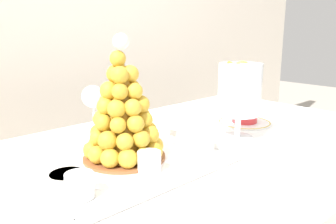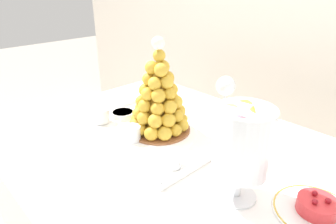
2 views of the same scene
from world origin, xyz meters
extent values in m
cube|color=silver|center=(0.00, 1.10, 1.25)|extent=(4.80, 0.10, 2.50)
cylinder|color=brown|center=(0.66, 0.37, 0.37)|extent=(0.04, 0.04, 0.74)
cube|color=brown|center=(0.00, 0.00, 0.75)|extent=(1.45, 0.86, 0.02)
cube|color=white|center=(0.00, 0.00, 0.76)|extent=(1.51, 0.92, 0.00)
cube|color=white|center=(0.00, 0.46, 0.60)|extent=(1.51, 0.01, 0.32)
cube|color=white|center=(0.75, 0.00, 0.60)|extent=(0.01, 0.92, 0.32)
cube|color=white|center=(-0.26, 0.01, 0.76)|extent=(0.52, 0.36, 0.01)
cube|color=white|center=(-0.26, -0.18, 0.77)|extent=(0.52, 0.01, 0.02)
cube|color=white|center=(-0.26, 0.19, 0.77)|extent=(0.52, 0.01, 0.02)
cube|color=white|center=(-0.52, 0.01, 0.77)|extent=(0.01, 0.36, 0.02)
cube|color=white|center=(0.00, 0.01, 0.77)|extent=(0.01, 0.36, 0.02)
cylinder|color=white|center=(-0.26, 0.01, 0.77)|extent=(0.33, 0.33, 0.00)
cylinder|color=brown|center=(-0.25, 0.04, 0.77)|extent=(0.23, 0.23, 0.01)
cone|color=#B28224|center=(-0.25, 0.04, 0.92)|extent=(0.14, 0.14, 0.28)
sphere|color=gold|center=(-0.17, 0.04, 0.80)|extent=(0.04, 0.04, 0.04)
sphere|color=gold|center=(-0.18, 0.08, 0.80)|extent=(0.05, 0.05, 0.05)
sphere|color=gold|center=(-0.21, 0.12, 0.80)|extent=(0.04, 0.04, 0.04)
sphere|color=gold|center=(-0.25, 0.13, 0.80)|extent=(0.04, 0.04, 0.04)
sphere|color=gold|center=(-0.29, 0.12, 0.80)|extent=(0.05, 0.05, 0.05)
sphere|color=gold|center=(-0.32, 0.08, 0.80)|extent=(0.05, 0.05, 0.05)
sphere|color=gold|center=(-0.34, 0.04, 0.80)|extent=(0.05, 0.05, 0.05)
sphere|color=gold|center=(-0.32, 0.00, 0.80)|extent=(0.05, 0.05, 0.05)
sphere|color=gold|center=(-0.29, -0.03, 0.80)|extent=(0.05, 0.05, 0.05)
sphere|color=gold|center=(-0.25, -0.04, 0.80)|extent=(0.04, 0.04, 0.04)
sphere|color=gold|center=(-0.21, -0.03, 0.80)|extent=(0.05, 0.05, 0.05)
sphere|color=gold|center=(-0.18, 0.00, 0.80)|extent=(0.05, 0.05, 0.05)
sphere|color=gold|center=(-0.18, 0.07, 0.84)|extent=(0.04, 0.04, 0.04)
sphere|color=gold|center=(-0.21, 0.10, 0.84)|extent=(0.05, 0.05, 0.05)
sphere|color=gold|center=(-0.25, 0.11, 0.84)|extent=(0.05, 0.05, 0.05)
sphere|color=gold|center=(-0.30, 0.10, 0.84)|extent=(0.04, 0.04, 0.04)
sphere|color=gold|center=(-0.32, 0.06, 0.84)|extent=(0.04, 0.04, 0.04)
sphere|color=gold|center=(-0.32, 0.02, 0.84)|extent=(0.05, 0.05, 0.05)
sphere|color=gold|center=(-0.29, -0.02, 0.84)|extent=(0.04, 0.04, 0.04)
sphere|color=gold|center=(-0.25, -0.03, 0.84)|extent=(0.05, 0.05, 0.05)
sphere|color=gold|center=(-0.21, -0.02, 0.84)|extent=(0.05, 0.05, 0.05)
sphere|color=gold|center=(-0.18, 0.02, 0.84)|extent=(0.05, 0.05, 0.05)
sphere|color=gold|center=(-0.20, 0.08, 0.88)|extent=(0.05, 0.05, 0.05)
sphere|color=gold|center=(-0.25, 0.10, 0.88)|extent=(0.05, 0.05, 0.05)
sphere|color=gold|center=(-0.29, 0.09, 0.88)|extent=(0.05, 0.05, 0.05)
sphere|color=gold|center=(-0.31, 0.05, 0.88)|extent=(0.04, 0.04, 0.04)
sphere|color=gold|center=(-0.30, 0.00, 0.88)|extent=(0.04, 0.04, 0.04)
sphere|color=gold|center=(-0.26, -0.02, 0.88)|extent=(0.05, 0.05, 0.05)
sphere|color=gold|center=(-0.21, 0.00, 0.88)|extent=(0.05, 0.05, 0.05)
sphere|color=gold|center=(-0.19, 0.04, 0.88)|extent=(0.05, 0.05, 0.05)
sphere|color=gold|center=(-0.23, 0.08, 0.92)|extent=(0.04, 0.04, 0.04)
sphere|color=gold|center=(-0.27, 0.09, 0.92)|extent=(0.05, 0.05, 0.05)
sphere|color=gold|center=(-0.30, 0.06, 0.92)|extent=(0.05, 0.05, 0.05)
sphere|color=gold|center=(-0.29, 0.01, 0.92)|extent=(0.05, 0.05, 0.05)
sphere|color=gold|center=(-0.25, -0.01, 0.92)|extent=(0.05, 0.05, 0.05)
sphere|color=gold|center=(-0.22, 0.01, 0.92)|extent=(0.05, 0.05, 0.05)
sphere|color=gold|center=(-0.20, 0.05, 0.92)|extent=(0.04, 0.04, 0.04)
sphere|color=gold|center=(-0.24, 0.08, 0.96)|extent=(0.05, 0.05, 0.05)
sphere|color=gold|center=(-0.28, 0.06, 0.96)|extent=(0.05, 0.05, 0.05)
sphere|color=gold|center=(-0.28, 0.02, 0.96)|extent=(0.04, 0.04, 0.04)
sphere|color=gold|center=(-0.23, 0.01, 0.96)|extent=(0.04, 0.04, 0.04)
sphere|color=gold|center=(-0.22, 0.05, 0.96)|extent=(0.05, 0.05, 0.05)
sphere|color=gold|center=(-0.25, 0.06, 1.00)|extent=(0.05, 0.05, 0.05)
sphere|color=gold|center=(-0.27, 0.03, 1.00)|extent=(0.05, 0.05, 0.05)
sphere|color=gold|center=(-0.23, 0.03, 1.00)|extent=(0.05, 0.05, 0.05)
sphere|color=gold|center=(-0.26, 0.05, 1.04)|extent=(0.04, 0.04, 0.04)
sphere|color=white|center=(-0.25, 0.04, 1.08)|extent=(0.04, 0.04, 0.04)
cylinder|color=silver|center=(-0.45, -0.08, 0.79)|extent=(0.06, 0.06, 0.05)
cylinder|color=#F4EAC6|center=(-0.45, -0.08, 0.78)|extent=(0.06, 0.06, 0.02)
cylinder|color=white|center=(-0.45, -0.08, 0.80)|extent=(0.06, 0.06, 0.02)
sphere|color=brown|center=(-0.45, -0.08, 0.81)|extent=(0.02, 0.02, 0.02)
cylinder|color=silver|center=(-0.26, -0.07, 0.79)|extent=(0.06, 0.06, 0.05)
cylinder|color=brown|center=(-0.26, -0.07, 0.78)|extent=(0.05, 0.05, 0.02)
cylinder|color=#8C603D|center=(-0.26, -0.07, 0.80)|extent=(0.05, 0.05, 0.02)
sphere|color=brown|center=(-0.25, -0.08, 0.81)|extent=(0.02, 0.02, 0.02)
cylinder|color=silver|center=(-0.06, -0.08, 0.79)|extent=(0.05, 0.05, 0.05)
cylinder|color=brown|center=(-0.06, -0.08, 0.78)|extent=(0.05, 0.05, 0.02)
cylinder|color=#8C603D|center=(-0.06, -0.08, 0.80)|extent=(0.05, 0.05, 0.01)
sphere|color=brown|center=(-0.06, -0.08, 0.81)|extent=(0.02, 0.02, 0.02)
cylinder|color=white|center=(-0.44, 0.01, 0.78)|extent=(0.09, 0.09, 0.02)
cylinder|color=#F2CC59|center=(-0.44, 0.01, 0.79)|extent=(0.08, 0.08, 0.00)
cylinder|color=white|center=(0.15, -0.05, 0.76)|extent=(0.10, 0.10, 0.01)
cylinder|color=white|center=(0.15, -0.05, 0.80)|extent=(0.02, 0.02, 0.08)
cylinder|color=white|center=(0.15, -0.05, 0.92)|extent=(0.14, 0.14, 0.17)
cylinder|color=#E54C47|center=(0.17, -0.05, 0.86)|extent=(0.06, 0.05, 0.06)
cylinder|color=pink|center=(0.14, -0.01, 0.86)|extent=(0.07, 0.06, 0.07)
cylinder|color=#72B2E0|center=(0.12, -0.05, 0.86)|extent=(0.06, 0.05, 0.06)
cylinder|color=#D199D8|center=(0.15, -0.08, 0.86)|extent=(0.05, 0.05, 0.04)
cylinder|color=#E54C47|center=(0.18, -0.02, 0.88)|extent=(0.06, 0.05, 0.06)
cylinder|color=brown|center=(0.13, -0.03, 0.88)|extent=(0.06, 0.06, 0.06)
cylinder|color=#72B2E0|center=(0.13, -0.07, 0.88)|extent=(0.06, 0.05, 0.06)
cylinder|color=pink|center=(0.17, -0.08, 0.88)|extent=(0.06, 0.05, 0.06)
cylinder|color=#D199D8|center=(0.15, -0.03, 0.90)|extent=(0.06, 0.05, 0.05)
cylinder|color=yellow|center=(0.12, -0.05, 0.90)|extent=(0.07, 0.05, 0.07)
cylinder|color=yellow|center=(0.16, -0.08, 0.90)|extent=(0.06, 0.05, 0.06)
cylinder|color=#E54C47|center=(0.15, -0.03, 0.92)|extent=(0.07, 0.06, 0.05)
cylinder|color=brown|center=(0.14, -0.06, 0.92)|extent=(0.06, 0.04, 0.06)
cylinder|color=brown|center=(0.18, -0.05, 0.92)|extent=(0.05, 0.05, 0.05)
cylinder|color=pink|center=(0.12, -0.03, 0.95)|extent=(0.07, 0.05, 0.07)
cylinder|color=#72B2E0|center=(0.14, -0.07, 0.95)|extent=(0.07, 0.06, 0.07)
cylinder|color=#E54C47|center=(0.16, -0.06, 0.95)|extent=(0.05, 0.05, 0.03)
cylinder|color=#E54C47|center=(0.16, -0.03, 0.95)|extent=(0.06, 0.05, 0.05)
cylinder|color=#E54C47|center=(0.11, -0.05, 0.97)|extent=(0.06, 0.06, 0.06)
cylinder|color=#D199D8|center=(0.15, -0.07, 0.97)|extent=(0.07, 0.05, 0.07)
cylinder|color=#E54C47|center=(0.17, -0.03, 0.97)|extent=(0.06, 0.06, 0.05)
cylinder|color=#9ED860|center=(0.12, -0.07, 0.99)|extent=(0.05, 0.05, 0.05)
cylinder|color=pink|center=(0.16, -0.08, 0.99)|extent=(0.05, 0.05, 0.05)
cylinder|color=yellow|center=(0.17, -0.04, 0.99)|extent=(0.06, 0.05, 0.06)
cylinder|color=yellow|center=(0.13, -0.03, 0.99)|extent=(0.05, 0.05, 0.05)
cylinder|color=white|center=(0.31, 0.04, 0.76)|extent=(0.20, 0.20, 0.01)
torus|color=gold|center=(0.31, 0.04, 0.77)|extent=(0.20, 0.20, 0.00)
cylinder|color=red|center=(0.31, 0.04, 0.78)|extent=(0.09, 0.09, 0.03)
sphere|color=#A51923|center=(0.33, 0.05, 0.80)|extent=(0.01, 0.01, 0.01)
sphere|color=#A51923|center=(0.30, 0.05, 0.80)|extent=(0.01, 0.01, 0.01)
sphere|color=#A51923|center=(0.31, 0.02, 0.80)|extent=(0.01, 0.01, 0.01)
cylinder|color=silver|center=(-0.17, 0.32, 0.76)|extent=(0.06, 0.06, 0.00)
cylinder|color=silver|center=(-0.17, 0.32, 0.81)|extent=(0.01, 0.01, 0.09)
sphere|color=silver|center=(-0.17, 0.32, 0.89)|extent=(0.08, 0.08, 0.08)
camera|label=1|loc=(-0.78, -0.70, 1.12)|focal=37.17mm
camera|label=2|loc=(0.46, -0.59, 1.27)|focal=31.45mm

